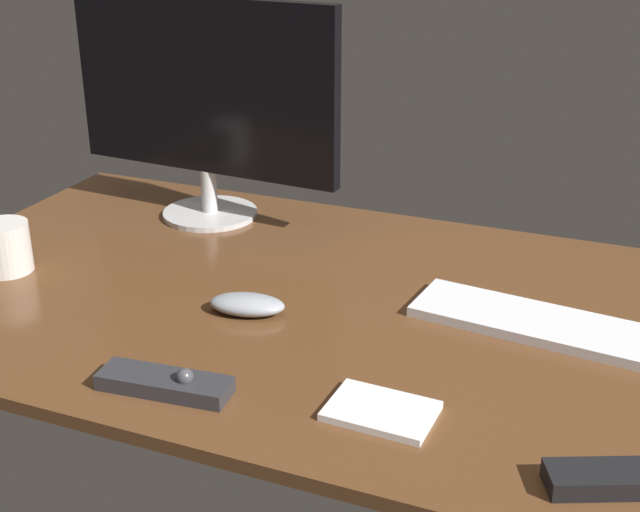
{
  "coord_description": "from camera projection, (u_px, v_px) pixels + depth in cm",
  "views": [
    {
      "loc": [
        48.98,
        -114.78,
        63.66
      ],
      "look_at": [
        0.42,
        3.76,
        8.0
      ],
      "focal_mm": 48.57,
      "sensor_mm": 36.0,
      "label": 1
    }
  ],
  "objects": [
    {
      "name": "coffee_mug",
      "position": [
        5.0,
        247.0,
        1.47
      ],
      "size": [
        8.65,
        8.65,
        8.71
      ],
      "primitive_type": "cylinder",
      "color": "silver",
      "rests_on": "desk"
    },
    {
      "name": "tv_remote",
      "position": [
        628.0,
        479.0,
        0.95
      ],
      "size": [
        18.67,
        11.95,
        2.33
      ],
      "primitive_type": "cube",
      "rotation": [
        0.0,
        0.0,
        0.41
      ],
      "color": "black",
      "rests_on": "desk"
    },
    {
      "name": "computer_mouse",
      "position": [
        247.0,
        304.0,
        1.34
      ],
      "size": [
        12.83,
        8.34,
        3.06
      ],
      "primitive_type": "ellipsoid",
      "rotation": [
        0.0,
        0.0,
        0.2
      ],
      "color": "#999EA5",
      "rests_on": "desk"
    },
    {
      "name": "media_remote",
      "position": [
        166.0,
        383.0,
        1.13
      ],
      "size": [
        18.3,
        7.12,
        3.8
      ],
      "rotation": [
        0.0,
        0.0,
        0.09
      ],
      "color": "#2D2D33",
      "rests_on": "desk"
    },
    {
      "name": "notepad",
      "position": [
        381.0,
        411.0,
        1.09
      ],
      "size": [
        13.72,
        9.85,
        1.0
      ],
      "primitive_type": "cube",
      "rotation": [
        0.0,
        0.0,
        -0.04
      ],
      "color": "white",
      "rests_on": "desk"
    },
    {
      "name": "desk",
      "position": [
        309.0,
        304.0,
        1.39
      ],
      "size": [
        140.0,
        84.0,
        2.0
      ],
      "primitive_type": "cube",
      "color": "brown",
      "rests_on": "ground"
    },
    {
      "name": "keyboard",
      "position": [
        546.0,
        325.0,
        1.29
      ],
      "size": [
        41.11,
        16.34,
        1.56
      ],
      "primitive_type": "cube",
      "rotation": [
        0.0,
        0.0,
        -0.11
      ],
      "color": "white",
      "rests_on": "desk"
    },
    {
      "name": "monitor",
      "position": [
        204.0,
        97.0,
        1.64
      ],
      "size": [
        55.97,
        18.81,
        42.59
      ],
      "rotation": [
        0.0,
        0.0,
        -0.07
      ],
      "color": "silver",
      "rests_on": "desk"
    }
  ]
}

